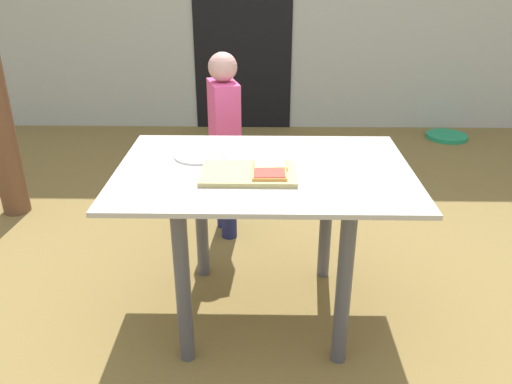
{
  "coord_description": "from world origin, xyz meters",
  "views": [
    {
      "loc": [
        0.0,
        -1.99,
        1.54
      ],
      "look_at": [
        -0.03,
        0.0,
        0.62
      ],
      "focal_mm": 36.21,
      "sensor_mm": 36.0,
      "label": 1
    }
  ],
  "objects": [
    {
      "name": "pizza_slice_far_right",
      "position": [
        0.03,
        -0.03,
        0.76
      ],
      "size": [
        0.14,
        0.11,
        0.02
      ],
      "color": "#E79A4A",
      "rests_on": "cutting_board"
    },
    {
      "name": "ground_plane",
      "position": [
        0.0,
        0.0,
        0.0
      ],
      "size": [
        16.0,
        16.0,
        0.0
      ],
      "primitive_type": "plane",
      "color": "olive"
    },
    {
      "name": "dining_table",
      "position": [
        0.0,
        0.0,
        0.59
      ],
      "size": [
        1.22,
        0.84,
        0.73
      ],
      "color": "#B3B0A5",
      "rests_on": "ground"
    },
    {
      "name": "pizza_slice_near_right",
      "position": [
        0.02,
        -0.13,
        0.76
      ],
      "size": [
        0.14,
        0.1,
        0.02
      ],
      "color": "#E79A4A",
      "rests_on": "cutting_board"
    },
    {
      "name": "child_left",
      "position": [
        -0.22,
        0.78,
        0.61
      ],
      "size": [
        0.2,
        0.27,
        1.07
      ],
      "color": "navy",
      "rests_on": "ground"
    },
    {
      "name": "cutting_board",
      "position": [
        -0.06,
        -0.08,
        0.74
      ],
      "size": [
        0.38,
        0.25,
        0.02
      ],
      "primitive_type": "cube",
      "color": "tan",
      "rests_on": "dining_table"
    },
    {
      "name": "plate_white_left",
      "position": [
        -0.28,
        0.14,
        0.74
      ],
      "size": [
        0.23,
        0.23,
        0.01
      ],
      "primitive_type": "cylinder",
      "color": "white",
      "rests_on": "dining_table"
    },
    {
      "name": "house_door",
      "position": [
        -0.2,
        2.87,
        1.0
      ],
      "size": [
        0.9,
        0.02,
        2.0
      ],
      "primitive_type": "cube",
      "color": "black",
      "rests_on": "ground"
    },
    {
      "name": "garden_hose_coil",
      "position": [
        1.68,
        2.56,
        0.02
      ],
      "size": [
        0.37,
        0.37,
        0.04
      ],
      "primitive_type": "cylinder",
      "color": "#21905E",
      "rests_on": "ground"
    }
  ]
}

